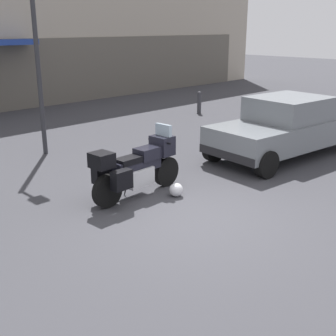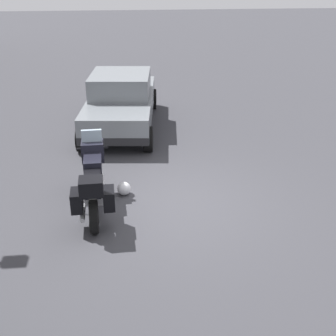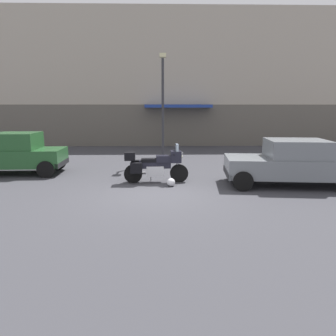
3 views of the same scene
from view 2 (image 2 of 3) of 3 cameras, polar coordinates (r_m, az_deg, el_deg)
ground_plane at (r=8.68m, az=0.69°, el=-4.71°), size 80.00×80.00×0.00m
motorcycle at (r=8.32m, az=-9.77°, el=-1.68°), size 2.26×0.77×1.36m
helmet at (r=9.00m, az=-5.78°, el=-2.69°), size 0.28×0.28×0.28m
car_sedan_far at (r=12.62m, az=-6.15°, el=8.75°), size 4.70×2.33×1.56m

